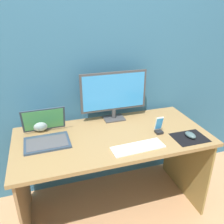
# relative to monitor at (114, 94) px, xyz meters

# --- Properties ---
(ground_plane) EXTENTS (8.00, 8.00, 0.00)m
(ground_plane) POSITION_rel_monitor_xyz_m (-0.10, -0.27, -0.97)
(ground_plane) COLOR tan
(wall_back) EXTENTS (6.00, 0.04, 2.50)m
(wall_back) POSITION_rel_monitor_xyz_m (-0.10, 0.15, 0.28)
(wall_back) COLOR #306181
(wall_back) RESTS_ON ground_plane
(desk) EXTENTS (1.49, 0.71, 0.73)m
(desk) POSITION_rel_monitor_xyz_m (-0.10, -0.27, -0.38)
(desk) COLOR olive
(desk) RESTS_ON ground_plane
(monitor) EXTENTS (0.58, 0.14, 0.43)m
(monitor) POSITION_rel_monitor_xyz_m (0.00, 0.00, 0.00)
(monitor) COLOR #3E3D3F
(monitor) RESTS_ON desk
(laptop) EXTENTS (0.33, 0.33, 0.23)m
(laptop) POSITION_rel_monitor_xyz_m (-0.59, -0.19, -0.19)
(laptop) COLOR #2B3A4D
(laptop) RESTS_ON desk
(fishbowl) EXTENTS (0.15, 0.15, 0.15)m
(fishbowl) POSITION_rel_monitor_xyz_m (-0.63, -0.01, -0.16)
(fishbowl) COLOR silver
(fishbowl) RESTS_ON desk
(keyboard_external) EXTENTS (0.39, 0.15, 0.01)m
(keyboard_external) POSITION_rel_monitor_xyz_m (0.02, -0.49, -0.23)
(keyboard_external) COLOR white
(keyboard_external) RESTS_ON desk
(mousepad) EXTENTS (0.25, 0.20, 0.00)m
(mousepad) POSITION_rel_monitor_xyz_m (0.45, -0.48, -0.24)
(mousepad) COLOR black
(mousepad) RESTS_ON desk
(mouse) EXTENTS (0.07, 0.11, 0.04)m
(mouse) POSITION_rel_monitor_xyz_m (0.46, -0.48, -0.22)
(mouse) COLOR #425759
(mouse) RESTS_ON mousepad
(phone_in_dock) EXTENTS (0.06, 0.06, 0.14)m
(phone_in_dock) POSITION_rel_monitor_xyz_m (0.26, -0.34, -0.19)
(phone_in_dock) COLOR black
(phone_in_dock) RESTS_ON desk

